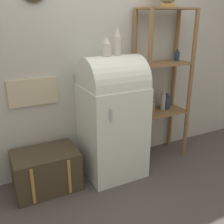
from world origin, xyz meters
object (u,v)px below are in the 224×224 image
Objects in this scene: refrigerator at (112,115)px; vase_center at (117,42)px; suitcase_trunk at (46,170)px; vase_left at (107,47)px.

vase_center is at bearing 9.29° from refrigerator.
refrigerator is at bearing -2.37° from suitcase_trunk.
suitcase_trunk is (-0.78, 0.03, -0.50)m from refrigerator.
vase_left is 0.66× the size of vase_center.
vase_left reaches higher than suitcase_trunk.
vase_center reaches higher than refrigerator.
vase_left is (-0.06, 0.01, 0.75)m from refrigerator.
suitcase_trunk is 1.55m from vase_center.
vase_center is at bearing -1.53° from suitcase_trunk.
vase_center reaches higher than suitcase_trunk.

